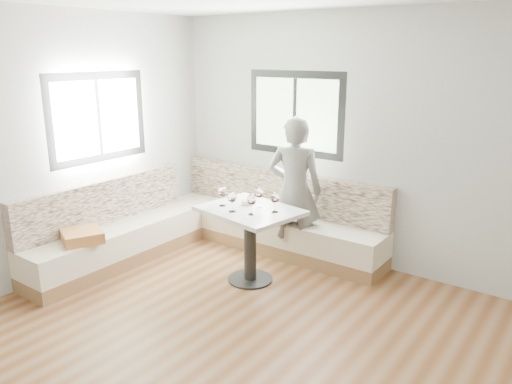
# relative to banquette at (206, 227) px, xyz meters

# --- Properties ---
(room) EXTENTS (5.01, 5.01, 2.81)m
(room) POSITION_rel_banquette_xyz_m (1.51, -1.55, 1.08)
(room) COLOR brown
(room) RESTS_ON ground
(banquette) EXTENTS (2.90, 2.80, 0.95)m
(banquette) POSITION_rel_banquette_xyz_m (0.00, 0.00, 0.00)
(banquette) COLOR olive
(banquette) RESTS_ON ground
(table) EXTENTS (1.09, 0.92, 0.80)m
(table) POSITION_rel_banquette_xyz_m (0.87, -0.28, 0.27)
(table) COLOR black
(table) RESTS_ON ground
(person) EXTENTS (0.72, 0.60, 1.69)m
(person) POSITION_rel_banquette_xyz_m (0.96, 0.45, 0.51)
(person) COLOR slate
(person) RESTS_ON ground
(olive_ramekin) EXTENTS (0.11, 0.11, 0.05)m
(olive_ramekin) POSITION_rel_banquette_xyz_m (0.75, -0.18, 0.49)
(olive_ramekin) COLOR white
(olive_ramekin) RESTS_ON table
(wine_glass_a) EXTENTS (0.09, 0.09, 0.21)m
(wine_glass_a) POSITION_rel_banquette_xyz_m (0.58, -0.36, 0.62)
(wine_glass_a) COLOR white
(wine_glass_a) RESTS_ON table
(wine_glass_b) EXTENTS (0.09, 0.09, 0.21)m
(wine_glass_b) POSITION_rel_banquette_xyz_m (0.79, -0.46, 0.62)
(wine_glass_b) COLOR white
(wine_glass_b) RESTS_ON table
(wine_glass_c) EXTENTS (0.09, 0.09, 0.21)m
(wine_glass_c) POSITION_rel_banquette_xyz_m (1.00, -0.42, 0.62)
(wine_glass_c) COLOR white
(wine_glass_c) RESTS_ON table
(wine_glass_d) EXTENTS (0.09, 0.09, 0.21)m
(wine_glass_d) POSITION_rel_banquette_xyz_m (0.91, -0.17, 0.62)
(wine_glass_d) COLOR white
(wine_glass_d) RESTS_ON table
(wine_glass_e) EXTENTS (0.09, 0.09, 0.21)m
(wine_glass_e) POSITION_rel_banquette_xyz_m (1.14, -0.23, 0.62)
(wine_glass_e) COLOR white
(wine_glass_e) RESTS_ON table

